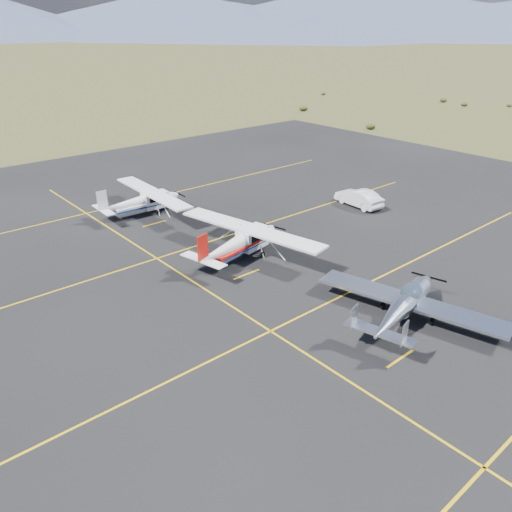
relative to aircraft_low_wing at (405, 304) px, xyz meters
name	(u,v)px	position (x,y,z in m)	size (l,w,h in m)	color
ground	(378,306)	(0.20, 1.71, -1.03)	(1600.00, 1600.00, 0.00)	#383D1C
apron	(288,263)	(0.20, 8.71, -1.03)	(72.00, 72.00, 0.02)	black
aircraft_low_wing	(405,304)	(0.00, 0.00, 0.00)	(7.26, 9.94, 2.16)	silver
aircraft_cessna	(240,241)	(-1.72, 11.18, 0.20)	(6.85, 10.94, 2.76)	white
aircraft_plain	(141,201)	(-2.48, 22.59, 0.11)	(6.06, 10.13, 2.57)	white
sedan	(359,198)	(12.14, 12.74, -0.31)	(1.50, 4.29, 1.41)	white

